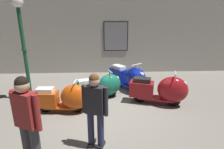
% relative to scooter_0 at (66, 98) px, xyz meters
% --- Properties ---
extents(ground_plane, '(60.00, 60.00, 0.00)m').
position_rel_scooter_0_xyz_m(ground_plane, '(1.28, 0.02, -0.44)').
color(ground_plane, slate).
extents(showroom_back_wall, '(18.00, 0.24, 3.98)m').
position_rel_scooter_0_xyz_m(showroom_back_wall, '(1.28, 4.07, 1.55)').
color(showroom_back_wall, '#ADA89E').
rests_on(showroom_back_wall, ground).
extents(scooter_0, '(1.61, 0.56, 0.97)m').
position_rel_scooter_0_xyz_m(scooter_0, '(0.00, 0.00, 0.00)').
color(scooter_0, black).
rests_on(scooter_0, ground).
extents(scooter_1, '(1.60, 0.85, 0.94)m').
position_rel_scooter_0_xyz_m(scooter_1, '(1.04, 0.91, -0.01)').
color(scooter_1, black).
rests_on(scooter_1, ground).
extents(scooter_2, '(1.43, 1.74, 1.08)m').
position_rel_scooter_0_xyz_m(scooter_2, '(2.07, 1.59, 0.05)').
color(scooter_2, black).
rests_on(scooter_2, ground).
extents(scooter_3, '(1.83, 1.02, 1.08)m').
position_rel_scooter_0_xyz_m(scooter_3, '(2.92, 0.35, 0.05)').
color(scooter_3, black).
rests_on(scooter_3, ground).
extents(lamppost, '(0.33, 0.33, 3.24)m').
position_rel_scooter_0_xyz_m(lamppost, '(-1.36, 0.89, 1.53)').
color(lamppost, '#144728').
rests_on(lamppost, ground).
extents(visitor_0, '(0.54, 0.40, 1.76)m').
position_rel_scooter_0_xyz_m(visitor_0, '(-0.21, -2.02, 0.58)').
color(visitor_0, black).
rests_on(visitor_0, ground).
extents(visitor_1, '(0.52, 0.35, 1.63)m').
position_rel_scooter_0_xyz_m(visitor_1, '(0.91, -1.53, 0.50)').
color(visitor_1, black).
rests_on(visitor_1, ground).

